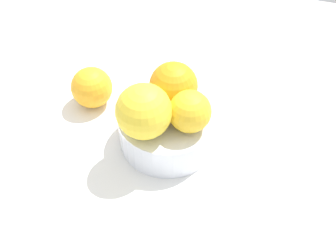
{
  "coord_description": "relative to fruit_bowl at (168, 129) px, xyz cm",
  "views": [
    {
      "loc": [
        -12.61,
        41.03,
        48.56
      ],
      "look_at": [
        0.0,
        0.0,
        3.43
      ],
      "focal_mm": 41.71,
      "sensor_mm": 36.0,
      "label": 1
    }
  ],
  "objects": [
    {
      "name": "ground_plane",
      "position": [
        0.0,
        0.0,
        -3.73
      ],
      "size": [
        110.0,
        110.0,
        2.0
      ],
      "primitive_type": "cube",
      "color": "white"
    },
    {
      "name": "fruit_bowl",
      "position": [
        0.0,
        0.0,
        0.0
      ],
      "size": [
        15.78,
        15.78,
        5.71
      ],
      "color": "silver",
      "rests_on": "ground_plane"
    },
    {
      "name": "orange_in_bowl_0",
      "position": [
        0.33,
        -2.86,
        6.76
      ],
      "size": [
        7.55,
        7.55,
        7.55
      ],
      "primitive_type": "sphere",
      "color": "orange",
      "rests_on": "fruit_bowl"
    },
    {
      "name": "orange_in_bowl_1",
      "position": [
        -3.71,
        1.27,
        6.18
      ],
      "size": [
        6.41,
        6.41,
        6.41
      ],
      "primitive_type": "sphere",
      "color": "yellow",
      "rests_on": "fruit_bowl"
    },
    {
      "name": "orange_in_bowl_2",
      "position": [
        2.34,
        4.11,
        7.1
      ],
      "size": [
        8.24,
        8.24,
        8.24
      ],
      "primitive_type": "sphere",
      "color": "yellow",
      "rests_on": "fruit_bowl"
    },
    {
      "name": "orange_loose_0",
      "position": [
        15.49,
        -4.82,
        0.9
      ],
      "size": [
        7.26,
        7.26,
        7.26
      ],
      "primitive_type": "sphere",
      "color": "#F9A823",
      "rests_on": "ground_plane"
    }
  ]
}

